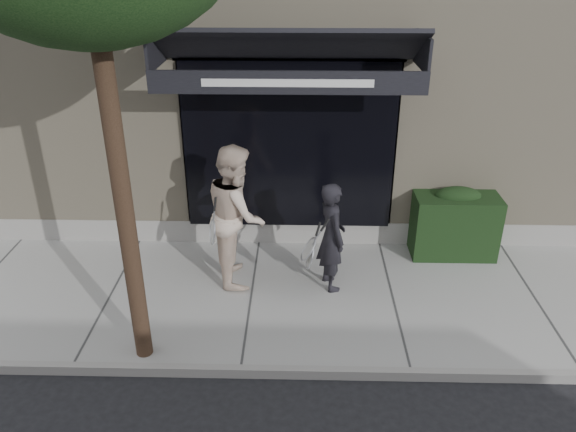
{
  "coord_description": "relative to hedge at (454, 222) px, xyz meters",
  "views": [
    {
      "loc": [
        -1.32,
        -6.66,
        4.66
      ],
      "look_at": [
        -1.49,
        0.6,
        1.06
      ],
      "focal_mm": 35.0,
      "sensor_mm": 36.0,
      "label": 1
    }
  ],
  "objects": [
    {
      "name": "pedestrian_front",
      "position": [
        -1.98,
        -1.01,
        0.26
      ],
      "size": [
        0.71,
        0.83,
        1.61
      ],
      "color": "black",
      "rests_on": "sidewalk"
    },
    {
      "name": "sidewalk",
      "position": [
        -1.1,
        -1.25,
        -0.6
      ],
      "size": [
        20.0,
        3.0,
        0.12
      ],
      "primitive_type": "cube",
      "color": "#9F9E99",
      "rests_on": "ground"
    },
    {
      "name": "hedge",
      "position": [
        0.0,
        0.0,
        0.0
      ],
      "size": [
        1.3,
        0.7,
        1.14
      ],
      "color": "black",
      "rests_on": "sidewalk"
    },
    {
      "name": "curb",
      "position": [
        -1.1,
        -2.8,
        -0.59
      ],
      "size": [
        20.0,
        0.1,
        0.14
      ],
      "primitive_type": "cube",
      "color": "gray",
      "rests_on": "ground"
    },
    {
      "name": "building_facade",
      "position": [
        -1.11,
        3.71,
        2.08
      ],
      "size": [
        14.3,
        8.04,
        5.64
      ],
      "color": "#B6A88B",
      "rests_on": "ground"
    },
    {
      "name": "ground",
      "position": [
        -1.1,
        -1.25,
        -0.66
      ],
      "size": [
        80.0,
        80.0,
        0.0
      ],
      "primitive_type": "plane",
      "color": "black",
      "rests_on": "ground"
    },
    {
      "name": "pedestrian_back",
      "position": [
        -3.32,
        -0.79,
        0.49
      ],
      "size": [
        0.94,
        1.12,
        2.06
      ],
      "color": "beige",
      "rests_on": "sidewalk"
    }
  ]
}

